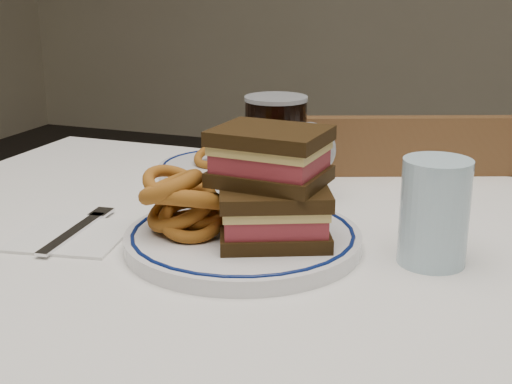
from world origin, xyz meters
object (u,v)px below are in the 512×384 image
(chair_far, at_px, (390,298))
(beer_mug, at_px, (278,147))
(far_plate, at_px, (228,168))
(main_plate, at_px, (243,238))
(reuben_sandwich, at_px, (272,185))

(chair_far, bearing_deg, beer_mug, -113.91)
(chair_far, distance_m, far_plate, 0.45)
(main_plate, xyz_separation_m, reuben_sandwich, (0.04, -0.01, 0.08))
(main_plate, xyz_separation_m, beer_mug, (-0.03, 0.21, 0.07))
(beer_mug, xyz_separation_m, far_plate, (-0.12, 0.10, -0.07))
(beer_mug, bearing_deg, far_plate, 141.69)
(main_plate, distance_m, beer_mug, 0.23)
(main_plate, bearing_deg, chair_far, 78.09)
(chair_far, height_order, far_plate, chair_far)
(reuben_sandwich, bearing_deg, beer_mug, 107.05)
(chair_far, distance_m, beer_mug, 0.50)
(main_plate, bearing_deg, reuben_sandwich, -7.44)
(chair_far, xyz_separation_m, reuben_sandwich, (-0.07, -0.52, 0.38))
(beer_mug, bearing_deg, chair_far, 66.09)
(main_plate, xyz_separation_m, far_plate, (-0.15, 0.31, -0.00))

